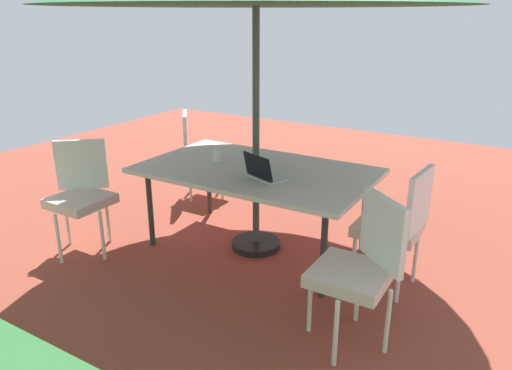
{
  "coord_description": "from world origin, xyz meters",
  "views": [
    {
      "loc": [
        -2.07,
        3.44,
        2.03
      ],
      "look_at": [
        0.0,
        0.0,
        0.6
      ],
      "focal_mm": 34.08,
      "sensor_mm": 36.0,
      "label": 1
    }
  ],
  "objects_px": {
    "chair_northeast": "(81,192)",
    "chair_southeast": "(199,150)",
    "chair_west": "(397,222)",
    "dining_table": "(256,174)",
    "cup": "(217,155)",
    "laptop": "(264,173)",
    "chair_northwest": "(360,264)"
  },
  "relations": [
    {
      "from": "dining_table",
      "to": "chair_west",
      "type": "distance_m",
      "value": 1.27
    },
    {
      "from": "chair_northeast",
      "to": "chair_southeast",
      "type": "relative_size",
      "value": 1.0
    },
    {
      "from": "chair_southeast",
      "to": "laptop",
      "type": "relative_size",
      "value": 2.54
    },
    {
      "from": "chair_west",
      "to": "cup",
      "type": "distance_m",
      "value": 1.7
    },
    {
      "from": "dining_table",
      "to": "cup",
      "type": "xyz_separation_m",
      "value": [
        0.42,
        -0.01,
        0.11
      ]
    },
    {
      "from": "chair_west",
      "to": "cup",
      "type": "relative_size",
      "value": 8.33
    },
    {
      "from": "cup",
      "to": "chair_northeast",
      "type": "bearing_deg",
      "value": 43.12
    },
    {
      "from": "chair_southeast",
      "to": "chair_west",
      "type": "bearing_deg",
      "value": -147.23
    },
    {
      "from": "chair_southeast",
      "to": "dining_table",
      "type": "bearing_deg",
      "value": -161.56
    },
    {
      "from": "dining_table",
      "to": "chair_northwest",
      "type": "xyz_separation_m",
      "value": [
        -1.24,
        0.81,
        -0.16
      ]
    },
    {
      "from": "chair_southeast",
      "to": "chair_northwest",
      "type": "bearing_deg",
      "value": -161.47
    },
    {
      "from": "dining_table",
      "to": "cup",
      "type": "height_order",
      "value": "cup"
    },
    {
      "from": "dining_table",
      "to": "cup",
      "type": "bearing_deg",
      "value": -1.68
    },
    {
      "from": "chair_southeast",
      "to": "cup",
      "type": "relative_size",
      "value": 8.33
    },
    {
      "from": "cup",
      "to": "chair_west",
      "type": "bearing_deg",
      "value": 178.18
    },
    {
      "from": "chair_west",
      "to": "chair_southeast",
      "type": "height_order",
      "value": "same"
    },
    {
      "from": "dining_table",
      "to": "chair_west",
      "type": "xyz_separation_m",
      "value": [
        -1.26,
        0.04,
        -0.16
      ]
    },
    {
      "from": "dining_table",
      "to": "laptop",
      "type": "distance_m",
      "value": 0.29
    },
    {
      "from": "dining_table",
      "to": "chair_west",
      "type": "height_order",
      "value": "chair_west"
    },
    {
      "from": "dining_table",
      "to": "cup",
      "type": "distance_m",
      "value": 0.43
    },
    {
      "from": "chair_west",
      "to": "chair_southeast",
      "type": "bearing_deg",
      "value": -103.96
    },
    {
      "from": "chair_west",
      "to": "laptop",
      "type": "height_order",
      "value": "chair_west"
    },
    {
      "from": "laptop",
      "to": "chair_west",
      "type": "bearing_deg",
      "value": -151.46
    },
    {
      "from": "laptop",
      "to": "cup",
      "type": "height_order",
      "value": "laptop"
    },
    {
      "from": "chair_southeast",
      "to": "cup",
      "type": "distance_m",
      "value": 1.18
    },
    {
      "from": "chair_northwest",
      "to": "dining_table",
      "type": "bearing_deg",
      "value": -173.32
    },
    {
      "from": "chair_northeast",
      "to": "cup",
      "type": "distance_m",
      "value": 1.23
    },
    {
      "from": "dining_table",
      "to": "chair_northeast",
      "type": "xyz_separation_m",
      "value": [
        1.3,
        0.81,
        -0.16
      ]
    },
    {
      "from": "dining_table",
      "to": "chair_southeast",
      "type": "relative_size",
      "value": 2.04
    },
    {
      "from": "laptop",
      "to": "cup",
      "type": "relative_size",
      "value": 3.28
    },
    {
      "from": "chair_west",
      "to": "chair_southeast",
      "type": "xyz_separation_m",
      "value": [
        2.5,
        -0.86,
        0.0
      ]
    },
    {
      "from": "chair_northeast",
      "to": "cup",
      "type": "xyz_separation_m",
      "value": [
        -0.88,
        -0.82,
        0.26
      ]
    }
  ]
}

